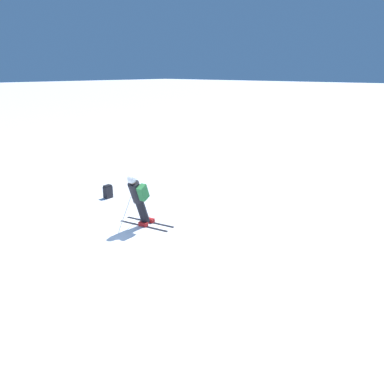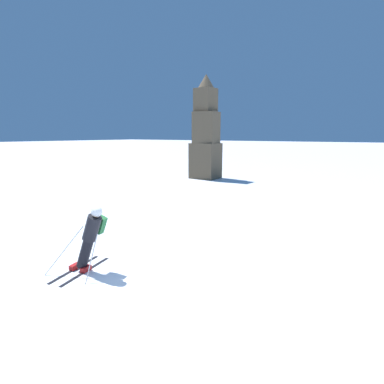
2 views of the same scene
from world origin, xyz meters
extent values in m
plane|color=white|center=(0.00, 0.00, 0.00)|extent=(300.00, 300.00, 0.00)
cube|color=black|center=(-1.43, -0.04, 0.01)|extent=(0.48, 1.73, 0.01)
cube|color=black|center=(-1.08, 0.04, 0.01)|extent=(0.48, 1.73, 0.01)
cube|color=#B21919|center=(-1.43, -0.04, 0.07)|extent=(0.20, 0.30, 0.12)
cube|color=#B21919|center=(-1.08, 0.04, 0.07)|extent=(0.20, 0.30, 0.12)
cylinder|color=black|center=(-1.06, 0.04, 0.51)|extent=(0.58, 0.37, 0.86)
cylinder|color=black|center=(-0.80, 0.10, 1.19)|extent=(0.61, 0.45, 0.72)
sphere|color=tan|center=(-0.65, 0.14, 1.60)|extent=(0.35, 0.29, 0.30)
sphere|color=silver|center=(-0.64, 0.14, 1.63)|extent=(0.40, 0.34, 0.35)
cube|color=#236633|center=(-0.85, 0.36, 1.22)|extent=(0.45, 0.27, 0.51)
cylinder|color=#B7B7BC|center=(-1.38, -0.34, 0.62)|extent=(0.77, 0.71, 1.26)
cylinder|color=#B7B7BC|center=(-0.56, -0.15, 0.54)|extent=(0.11, 0.52, 1.09)
cube|color=black|center=(-2.00, -2.99, 0.22)|extent=(0.31, 0.24, 0.44)
cube|color=black|center=(-2.00, -2.99, 0.47)|extent=(0.28, 0.21, 0.06)
camera|label=1|loc=(5.90, 8.23, 4.58)|focal=35.00mm
camera|label=2|loc=(5.17, -4.37, 3.45)|focal=28.00mm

